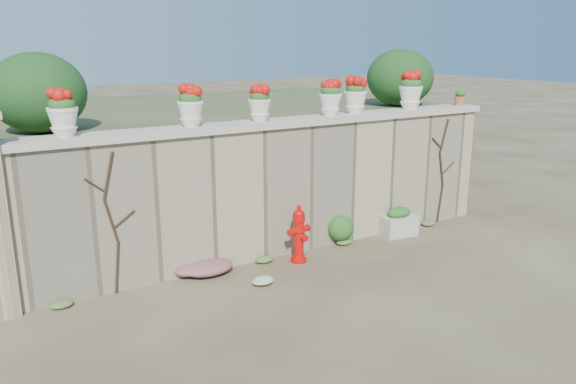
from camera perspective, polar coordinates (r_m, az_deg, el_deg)
ground at (r=7.65m, az=6.45°, el=-10.03°), size 80.00×80.00×0.00m
stone_wall at (r=8.72m, az=-0.56°, el=0.20°), size 8.00×0.40×2.00m
wall_cap at (r=8.51m, az=-0.58°, el=7.06°), size 8.10×0.52×0.10m
raised_fill at (r=11.52m, az=-8.72°, el=3.67°), size 9.00×6.00×2.00m
back_shrub_left at (r=8.55m, az=-24.08°, el=9.19°), size 1.30×1.30×1.10m
back_shrub_right at (r=11.45m, az=11.30°, el=11.32°), size 1.30×1.30×1.10m
vine_left at (r=7.56m, az=-17.41°, el=-2.91°), size 0.60×0.04×1.91m
vine_right at (r=10.54m, az=15.36°, el=2.20°), size 0.60×0.04×1.91m
fire_hydrant at (r=8.44m, az=1.11°, el=-4.21°), size 0.39×0.28×0.89m
planter_box at (r=9.83m, az=11.18°, el=-3.04°), size 0.64×0.41×0.50m
green_shrub at (r=9.29m, az=5.92°, el=-3.37°), size 0.66×0.59×0.63m
magenta_clump at (r=8.09m, az=-8.44°, el=-7.65°), size 0.99×0.66×0.26m
white_flowers at (r=7.69m, az=-2.91°, el=-9.13°), size 0.46×0.37×0.16m
urn_pot_0 at (r=7.40m, az=-21.92°, el=7.41°), size 0.37×0.37×0.58m
urn_pot_1 at (r=7.84m, az=-9.88°, el=8.58°), size 0.36×0.36×0.57m
urn_pot_2 at (r=8.29m, az=-2.91°, el=8.97°), size 0.33×0.33×0.52m
urn_pot_3 at (r=8.95m, az=4.33°, el=9.50°), size 0.36×0.36×0.56m
urn_pot_4 at (r=9.24m, az=6.86°, el=9.69°), size 0.37×0.37×0.59m
urn_pot_5 at (r=10.02m, az=12.36°, el=10.01°), size 0.41×0.41×0.64m
terracotta_pot at (r=10.92m, az=17.07°, el=9.08°), size 0.23×0.23×0.27m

